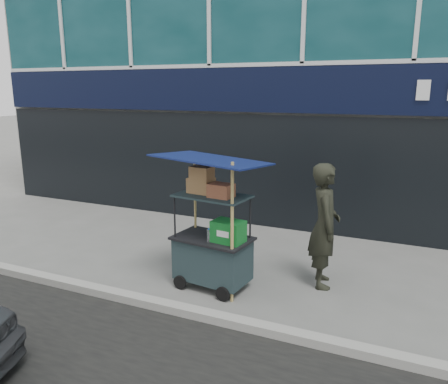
% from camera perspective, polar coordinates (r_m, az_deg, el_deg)
% --- Properties ---
extents(ground, '(80.00, 80.00, 0.00)m').
position_cam_1_polar(ground, '(6.03, -0.62, -15.67)').
color(ground, '#5F605B').
rests_on(ground, ground).
extents(curb, '(80.00, 0.18, 0.12)m').
position_cam_1_polar(curb, '(5.84, -1.47, -16.02)').
color(curb, gray).
rests_on(curb, ground).
extents(vendor_cart, '(1.61, 1.23, 2.03)m').
position_cam_1_polar(vendor_cart, '(6.49, -1.42, -6.58)').
color(vendor_cart, '#1C2D30').
rests_on(vendor_cart, ground).
extents(vendor_man, '(0.63, 0.79, 1.88)m').
position_cam_1_polar(vendor_man, '(6.68, 12.98, -4.28)').
color(vendor_man, black).
rests_on(vendor_man, ground).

